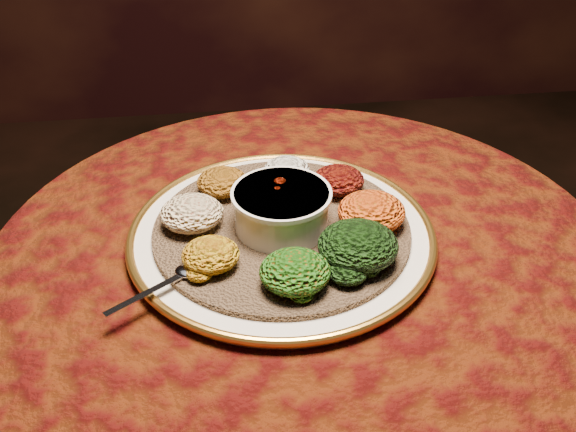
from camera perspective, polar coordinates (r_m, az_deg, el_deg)
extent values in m
cylinder|color=black|center=(1.26, 1.19, -16.91)|extent=(0.12, 0.12, 0.68)
cylinder|color=black|center=(1.00, 1.43, -4.17)|extent=(0.80, 0.80, 0.04)
cylinder|color=#3B1305|center=(1.10, 1.32, -10.02)|extent=(0.93, 0.93, 0.34)
cylinder|color=#3B1305|center=(0.98, 1.45, -2.96)|extent=(0.96, 0.96, 0.01)
cylinder|color=silver|center=(0.98, -0.56, -1.81)|extent=(0.58, 0.58, 0.02)
torus|color=#C38830|center=(0.98, -0.57, -1.48)|extent=(0.47, 0.47, 0.01)
cylinder|color=brown|center=(0.98, -0.57, -1.15)|extent=(0.42, 0.42, 0.01)
cylinder|color=silver|center=(0.95, -0.58, 0.60)|extent=(0.14, 0.14, 0.06)
cylinder|color=silver|center=(0.94, -0.59, 1.99)|extent=(0.15, 0.15, 0.01)
cylinder|color=#570E04|center=(0.94, -0.59, 1.53)|extent=(0.12, 0.12, 0.01)
ellipsoid|color=silver|center=(0.89, -8.59, -4.76)|extent=(0.05, 0.03, 0.01)
cube|color=silver|center=(0.87, -12.41, -6.72)|extent=(0.11, 0.08, 0.00)
ellipsoid|color=white|center=(1.07, -0.11, 4.14)|extent=(0.08, 0.07, 0.04)
ellipsoid|color=black|center=(1.05, 4.50, 3.20)|extent=(0.08, 0.08, 0.04)
ellipsoid|color=#A8710E|center=(0.97, 7.43, 0.39)|extent=(0.10, 0.10, 0.05)
ellipsoid|color=black|center=(0.90, 6.24, -2.61)|extent=(0.11, 0.11, 0.05)
ellipsoid|color=#9F3E0A|center=(0.85, 0.62, -4.97)|extent=(0.10, 0.09, 0.05)
ellipsoid|color=#B88A10|center=(0.89, -6.89, -3.45)|extent=(0.08, 0.08, 0.04)
ellipsoid|color=maroon|center=(0.97, -8.56, 0.25)|extent=(0.09, 0.09, 0.05)
ellipsoid|color=brown|center=(1.04, -5.86, 3.02)|extent=(0.08, 0.08, 0.04)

